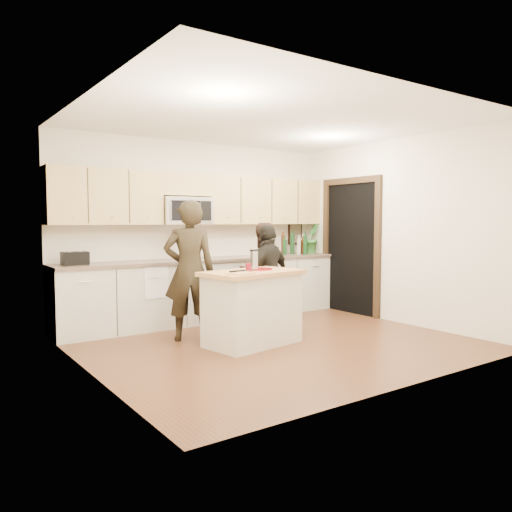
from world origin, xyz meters
TOP-DOWN VIEW (x-y plane):
  - floor at (0.00, 0.00)m, footprint 4.50×4.50m
  - room_shell at (0.00, 0.00)m, footprint 4.52×4.02m
  - back_cabinetry at (0.00, 1.69)m, footprint 4.50×0.66m
  - upper_cabinetry at (0.03, 1.83)m, footprint 4.50×0.33m
  - microwave at (-0.31, 1.80)m, footprint 0.76×0.41m
  - doorway at (2.23, 0.90)m, footprint 0.06×1.25m
  - framed_picture at (1.95, 1.98)m, footprint 0.30×0.03m
  - dish_towel at (-0.95, 1.50)m, footprint 0.34×0.60m
  - island at (-0.28, 0.08)m, footprint 1.30×0.89m
  - red_plate at (-0.12, 0.13)m, footprint 0.28×0.28m
  - box_grater at (-0.24, 0.11)m, footprint 0.09×0.06m
  - drink_glass at (-0.37, 0.02)m, footprint 0.07×0.07m
  - cutting_board at (-0.61, -0.17)m, footprint 0.31×0.24m
  - tongs at (-0.58, -0.06)m, footprint 0.23×0.06m
  - knife at (-0.52, -0.09)m, footprint 0.21×0.05m
  - toaster at (-1.93, 1.67)m, footprint 0.32×0.20m
  - bottle_cluster at (1.73, 1.69)m, footprint 0.55×0.34m
  - orchid at (2.10, 1.72)m, footprint 0.37×0.36m
  - woman_left at (-0.79, 0.73)m, footprint 0.75×0.64m
  - woman_center at (0.54, 1.02)m, footprint 0.85×0.74m
  - woman_right at (0.37, 0.63)m, footprint 0.92×0.59m

SIDE VIEW (x-z plane):
  - floor at x=0.00m, z-range 0.00..0.00m
  - island at x=-0.28m, z-range 0.00..0.90m
  - back_cabinetry at x=0.00m, z-range 0.00..0.94m
  - woman_right at x=0.37m, z-range 0.00..1.46m
  - woman_center at x=0.54m, z-range 0.00..1.48m
  - dish_towel at x=-0.95m, z-range 0.56..1.04m
  - woman_left at x=-0.79m, z-range 0.00..1.76m
  - red_plate at x=-0.12m, z-range 0.90..0.92m
  - cutting_board at x=-0.61m, z-range 0.90..0.92m
  - knife at x=-0.52m, z-range 0.92..0.92m
  - tongs at x=-0.58m, z-range 0.92..0.93m
  - drink_glass at x=-0.37m, z-range 0.90..1.00m
  - toaster at x=-1.93m, z-range 0.94..1.11m
  - box_grater at x=-0.24m, z-range 0.92..1.16m
  - bottle_cluster at x=1.73m, z-range 0.92..1.31m
  - doorway at x=2.23m, z-range 0.06..2.26m
  - orchid at x=2.10m, z-range 0.94..1.47m
  - framed_picture at x=1.95m, z-range 1.09..1.47m
  - microwave at x=-0.31m, z-range 1.45..1.85m
  - room_shell at x=0.00m, z-range 0.38..3.09m
  - upper_cabinetry at x=0.03m, z-range 1.47..2.22m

